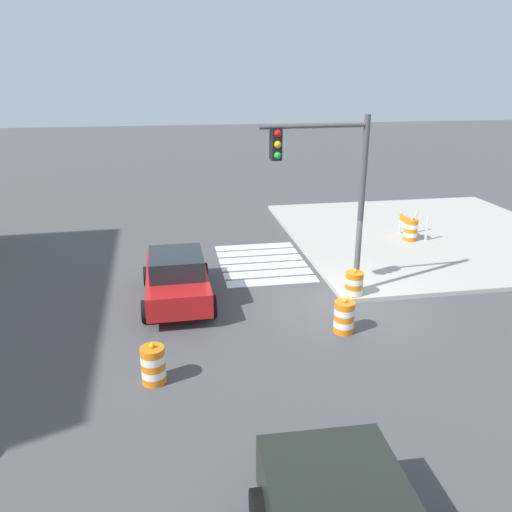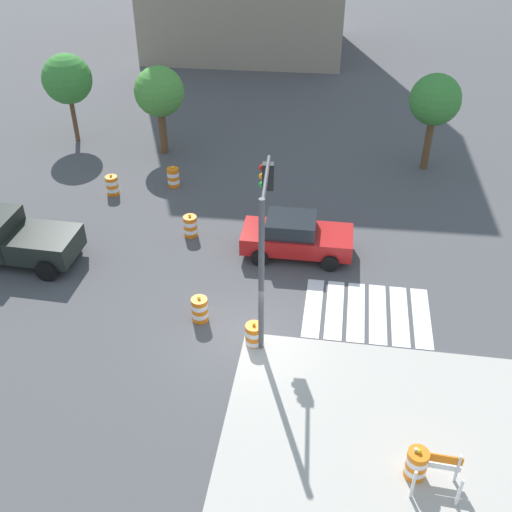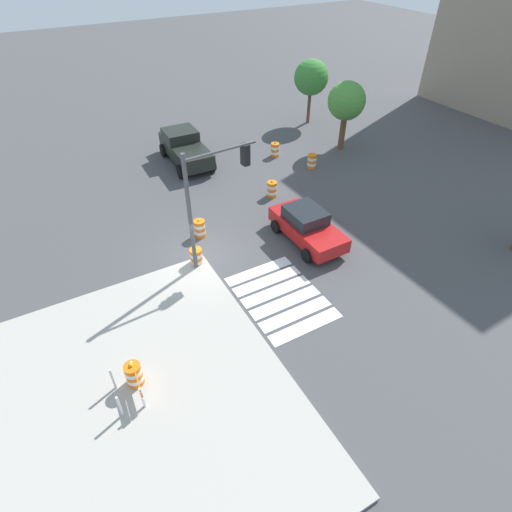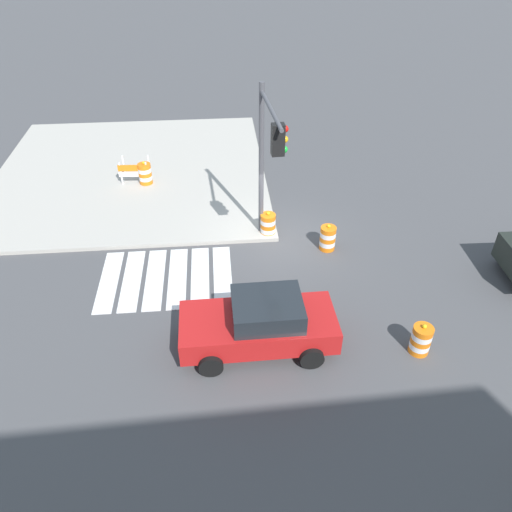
{
  "view_description": "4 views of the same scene",
  "coord_description": "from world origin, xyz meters",
  "px_view_note": "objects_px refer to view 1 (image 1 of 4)",
  "views": [
    {
      "loc": [
        -13.38,
        5.07,
        6.7
      ],
      "look_at": [
        1.98,
        2.4,
        1.03
      ],
      "focal_mm": 35.07,
      "sensor_mm": 36.0,
      "label": 1
    },
    {
      "loc": [
        2.59,
        -14.97,
        14.0
      ],
      "look_at": [
        -0.09,
        2.92,
        1.21
      ],
      "focal_mm": 43.1,
      "sensor_mm": 36.0,
      "label": 2
    },
    {
      "loc": [
        14.31,
        -5.16,
        12.34
      ],
      "look_at": [
        1.89,
        1.79,
        0.73
      ],
      "focal_mm": 28.98,
      "sensor_mm": 36.0,
      "label": 3
    },
    {
      "loc": [
        2.14,
        14.91,
        10.46
      ],
      "look_at": [
        1.02,
        2.1,
        0.95
      ],
      "focal_mm": 34.93,
      "sensor_mm": 36.0,
      "label": 4
    }
  ],
  "objects_px": {
    "traffic_barrel_median_far": "(354,285)",
    "traffic_light_pole": "(328,177)",
    "sports_car": "(177,277)",
    "traffic_barrel_median_near": "(153,365)",
    "traffic_barrel_crosswalk_end": "(344,317)",
    "traffic_barrel_on_sidewalk": "(411,230)",
    "construction_barricade": "(409,224)"
  },
  "relations": [
    {
      "from": "traffic_barrel_crosswalk_end",
      "to": "traffic_light_pole",
      "type": "relative_size",
      "value": 0.19
    },
    {
      "from": "traffic_barrel_crosswalk_end",
      "to": "traffic_barrel_median_near",
      "type": "relative_size",
      "value": 1.0
    },
    {
      "from": "traffic_barrel_median_near",
      "to": "traffic_light_pole",
      "type": "xyz_separation_m",
      "value": [
        3.74,
        -5.16,
        3.46
      ]
    },
    {
      "from": "traffic_barrel_crosswalk_end",
      "to": "traffic_barrel_median_near",
      "type": "bearing_deg",
      "value": 106.91
    },
    {
      "from": "traffic_barrel_on_sidewalk",
      "to": "sports_car",
      "type": "bearing_deg",
      "value": 112.51
    },
    {
      "from": "sports_car",
      "to": "traffic_barrel_median_far",
      "type": "relative_size",
      "value": 4.24
    },
    {
      "from": "traffic_barrel_crosswalk_end",
      "to": "traffic_barrel_on_sidewalk",
      "type": "bearing_deg",
      "value": -37.64
    },
    {
      "from": "traffic_barrel_median_near",
      "to": "traffic_light_pole",
      "type": "height_order",
      "value": "traffic_light_pole"
    },
    {
      "from": "sports_car",
      "to": "traffic_barrel_median_near",
      "type": "xyz_separation_m",
      "value": [
        -4.39,
        0.66,
        -0.36
      ]
    },
    {
      "from": "traffic_barrel_median_far",
      "to": "traffic_light_pole",
      "type": "bearing_deg",
      "value": 80.76
    },
    {
      "from": "sports_car",
      "to": "traffic_barrel_median_far",
      "type": "distance_m",
      "value": 5.56
    },
    {
      "from": "traffic_barrel_on_sidewalk",
      "to": "traffic_barrel_crosswalk_end",
      "type": "bearing_deg",
      "value": 142.36
    },
    {
      "from": "construction_barricade",
      "to": "traffic_light_pole",
      "type": "relative_size",
      "value": 0.24
    },
    {
      "from": "traffic_barrel_median_far",
      "to": "traffic_light_pole",
      "type": "distance_m",
      "value": 3.6
    },
    {
      "from": "sports_car",
      "to": "traffic_light_pole",
      "type": "bearing_deg",
      "value": -98.25
    },
    {
      "from": "traffic_barrel_median_far",
      "to": "construction_barricade",
      "type": "relative_size",
      "value": 0.78
    },
    {
      "from": "traffic_barrel_median_far",
      "to": "construction_barricade",
      "type": "height_order",
      "value": "construction_barricade"
    },
    {
      "from": "traffic_barrel_median_near",
      "to": "traffic_barrel_on_sidewalk",
      "type": "bearing_deg",
      "value": -51.0
    },
    {
      "from": "traffic_barrel_median_near",
      "to": "traffic_barrel_on_sidewalk",
      "type": "relative_size",
      "value": 1.0
    },
    {
      "from": "sports_car",
      "to": "construction_barricade",
      "type": "bearing_deg",
      "value": -65.55
    },
    {
      "from": "traffic_barrel_median_near",
      "to": "traffic_barrel_median_far",
      "type": "distance_m",
      "value": 7.11
    },
    {
      "from": "traffic_barrel_median_near",
      "to": "traffic_barrel_on_sidewalk",
      "type": "height_order",
      "value": "traffic_barrel_on_sidewalk"
    },
    {
      "from": "sports_car",
      "to": "traffic_barrel_crosswalk_end",
      "type": "bearing_deg",
      "value": -122.52
    },
    {
      "from": "traffic_barrel_median_far",
      "to": "traffic_barrel_on_sidewalk",
      "type": "bearing_deg",
      "value": -41.34
    },
    {
      "from": "traffic_barrel_on_sidewalk",
      "to": "traffic_barrel_median_far",
      "type": "bearing_deg",
      "value": 138.66
    },
    {
      "from": "sports_car",
      "to": "traffic_light_pole",
      "type": "distance_m",
      "value": 5.5
    },
    {
      "from": "construction_barricade",
      "to": "traffic_light_pole",
      "type": "xyz_separation_m",
      "value": [
        -5.15,
        5.4,
        3.19
      ]
    },
    {
      "from": "sports_car",
      "to": "traffic_barrel_median_near",
      "type": "bearing_deg",
      "value": 171.49
    },
    {
      "from": "traffic_barrel_median_near",
      "to": "traffic_barrel_median_far",
      "type": "height_order",
      "value": "same"
    },
    {
      "from": "traffic_barrel_median_near",
      "to": "traffic_barrel_median_far",
      "type": "xyz_separation_m",
      "value": [
        3.58,
        -6.15,
        0.0
      ]
    },
    {
      "from": "traffic_barrel_median_near",
      "to": "traffic_barrel_median_far",
      "type": "relative_size",
      "value": 1.0
    },
    {
      "from": "traffic_light_pole",
      "to": "traffic_barrel_median_far",
      "type": "bearing_deg",
      "value": -99.24
    }
  ]
}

